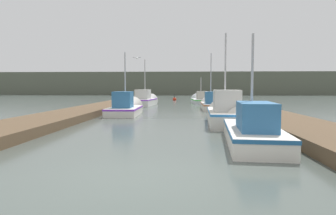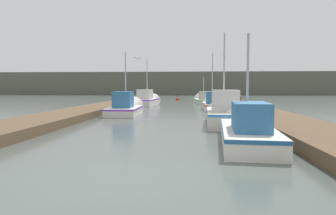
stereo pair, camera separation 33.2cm
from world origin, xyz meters
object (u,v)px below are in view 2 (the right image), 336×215
at_px(fishing_boat_3, 212,104).
at_px(seagull_lead, 138,58).
at_px(fishing_boat_4, 148,100).
at_px(fishing_boat_5, 203,100).
at_px(fishing_boat_2, 127,108).
at_px(fishing_boat_0, 246,128).
at_px(mooring_piling_0, 239,106).
at_px(channel_buoy, 178,99).
at_px(mooring_piling_1, 148,96).
at_px(fishing_boat_1, 223,113).

relative_size(fishing_boat_3, seagull_lead, 10.39).
distance_m(fishing_boat_4, seagull_lead, 9.04).
bearing_deg(fishing_boat_5, fishing_boat_4, -145.25).
distance_m(fishing_boat_2, fishing_boat_4, 9.60).
relative_size(fishing_boat_0, mooring_piling_0, 4.62).
distance_m(fishing_boat_0, channel_buoy, 30.45).
distance_m(fishing_boat_2, mooring_piling_1, 18.93).
bearing_deg(fishing_boat_0, mooring_piling_1, 109.31).
bearing_deg(fishing_boat_3, fishing_boat_4, 143.06).
height_order(fishing_boat_2, channel_buoy, fishing_boat_2).
bearing_deg(fishing_boat_0, mooring_piling_0, 87.17).
xyz_separation_m(fishing_boat_3, fishing_boat_5, (-0.31, 9.18, -0.08)).
height_order(fishing_boat_0, seagull_lead, seagull_lead).
bearing_deg(mooring_piling_0, fishing_boat_3, 101.91).
bearing_deg(seagull_lead, mooring_piling_1, -95.00).
relative_size(fishing_boat_1, fishing_boat_3, 0.96).
relative_size(mooring_piling_1, seagull_lead, 2.42).
xyz_separation_m(fishing_boat_2, fishing_boat_5, (5.63, 14.23, -0.06)).
bearing_deg(mooring_piling_1, fishing_boat_3, -62.46).
relative_size(fishing_boat_1, fishing_boat_2, 1.07).
relative_size(fishing_boat_2, fishing_boat_3, 0.90).
relative_size(mooring_piling_0, mooring_piling_1, 0.91).
xyz_separation_m(mooring_piling_0, seagull_lead, (-6.64, 1.92, 3.15)).
height_order(fishing_boat_1, fishing_boat_3, fishing_boat_3).
relative_size(fishing_boat_2, mooring_piling_0, 4.22).
bearing_deg(fishing_boat_2, fishing_boat_4, 88.45).
bearing_deg(channel_buoy, fishing_boat_4, -102.72).
height_order(mooring_piling_1, channel_buoy, mooring_piling_1).
relative_size(fishing_boat_2, fishing_boat_4, 0.95).
relative_size(fishing_boat_0, fishing_boat_4, 1.04).
relative_size(fishing_boat_1, mooring_piling_1, 4.14).
bearing_deg(fishing_boat_1, mooring_piling_0, 73.92).
relative_size(fishing_boat_4, mooring_piling_1, 4.06).
bearing_deg(channel_buoy, mooring_piling_0, -77.82).
height_order(fishing_boat_3, mooring_piling_1, fishing_boat_3).
bearing_deg(channel_buoy, mooring_piling_1, -154.34).
bearing_deg(fishing_boat_0, fishing_boat_5, 95.83).
bearing_deg(fishing_boat_1, fishing_boat_5, 93.48).
relative_size(fishing_boat_1, seagull_lead, 10.01).
bearing_deg(mooring_piling_0, fishing_boat_2, 174.16).
bearing_deg(fishing_boat_3, mooring_piling_1, 118.14).
height_order(fishing_boat_1, fishing_boat_4, fishing_boat_4).
bearing_deg(seagull_lead, fishing_boat_2, 55.35).
distance_m(fishing_boat_0, fishing_boat_1, 4.74).
distance_m(fishing_boat_0, seagull_lead, 12.48).
relative_size(fishing_boat_1, fishing_boat_4, 1.02).
bearing_deg(fishing_boat_2, fishing_boat_1, -41.30).
bearing_deg(fishing_boat_0, seagull_lead, 121.86).
bearing_deg(channel_buoy, fishing_boat_3, -77.73).
xyz_separation_m(fishing_boat_3, mooring_piling_1, (-7.21, 13.83, 0.26)).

